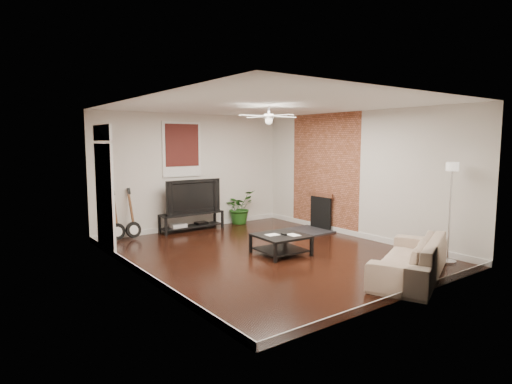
# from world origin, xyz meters

# --- Properties ---
(room) EXTENTS (5.01, 6.01, 2.81)m
(room) POSITION_xyz_m (0.00, 0.00, 1.40)
(room) COLOR black
(room) RESTS_ON ground
(brick_accent) EXTENTS (0.02, 2.20, 2.80)m
(brick_accent) POSITION_xyz_m (2.49, 1.00, 1.40)
(brick_accent) COLOR brown
(brick_accent) RESTS_ON floor
(fireplace) EXTENTS (0.80, 1.10, 0.92)m
(fireplace) POSITION_xyz_m (2.20, 1.00, 0.46)
(fireplace) COLOR black
(fireplace) RESTS_ON floor
(window_back) EXTENTS (1.00, 0.06, 1.30)m
(window_back) POSITION_xyz_m (-0.30, 2.97, 1.95)
(window_back) COLOR #3F1111
(window_back) RESTS_ON wall_back
(door_left) EXTENTS (0.08, 1.00, 2.50)m
(door_left) POSITION_xyz_m (-2.46, 1.90, 1.25)
(door_left) COLOR white
(door_left) RESTS_ON wall_left
(tv_stand) EXTENTS (1.56, 0.42, 0.44)m
(tv_stand) POSITION_xyz_m (-0.17, 2.78, 0.22)
(tv_stand) COLOR black
(tv_stand) RESTS_ON floor
(tv) EXTENTS (1.40, 0.18, 0.81)m
(tv) POSITION_xyz_m (-0.17, 2.80, 0.84)
(tv) COLOR black
(tv) RESTS_ON tv_stand
(coffee_table) EXTENTS (0.94, 0.94, 0.37)m
(coffee_table) POSITION_xyz_m (0.16, -0.18, 0.19)
(coffee_table) COLOR black
(coffee_table) RESTS_ON floor
(sofa) EXTENTS (2.35, 1.68, 0.64)m
(sofa) POSITION_xyz_m (0.91, -2.46, 0.32)
(sofa) COLOR #C6AB95
(sofa) RESTS_ON floor
(floor_lamp) EXTENTS (0.39, 0.39, 1.79)m
(floor_lamp) POSITION_xyz_m (2.20, -2.36, 0.89)
(floor_lamp) COLOR white
(floor_lamp) RESTS_ON floor
(potted_plant) EXTENTS (0.98, 0.92, 0.87)m
(potted_plant) POSITION_xyz_m (1.24, 2.82, 0.43)
(potted_plant) COLOR #1E5017
(potted_plant) RESTS_ON floor
(guitar_left) EXTENTS (0.37, 0.27, 1.14)m
(guitar_left) POSITION_xyz_m (-1.99, 2.75, 0.57)
(guitar_left) COLOR black
(guitar_left) RESTS_ON floor
(guitar_right) EXTENTS (0.39, 0.31, 1.14)m
(guitar_right) POSITION_xyz_m (-1.64, 2.72, 0.57)
(guitar_right) COLOR black
(guitar_right) RESTS_ON floor
(ceiling_fan) EXTENTS (1.24, 1.24, 0.32)m
(ceiling_fan) POSITION_xyz_m (0.00, 0.00, 2.60)
(ceiling_fan) COLOR white
(ceiling_fan) RESTS_ON ceiling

